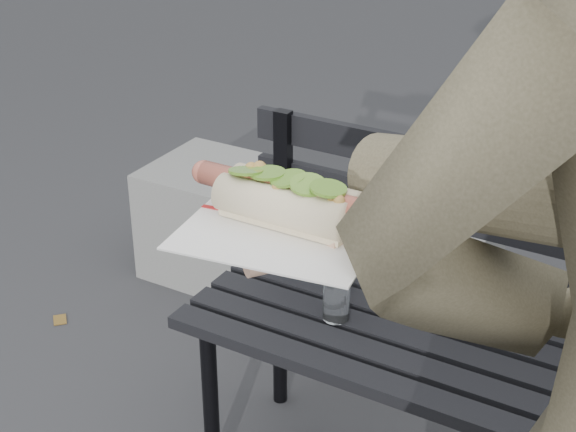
# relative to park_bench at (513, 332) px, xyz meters

# --- Properties ---
(park_bench) EXTENTS (1.50, 0.44, 0.88)m
(park_bench) POSITION_rel_park_bench_xyz_m (0.00, 0.00, 0.00)
(park_bench) COLOR black
(park_bench) RESTS_ON ground
(concrete_block) EXTENTS (1.20, 0.40, 0.40)m
(concrete_block) POSITION_rel_park_bench_xyz_m (-0.85, 0.63, -0.32)
(concrete_block) COLOR slate
(concrete_block) RESTS_ON ground
(held_hotdog) EXTENTS (0.63, 0.30, 0.20)m
(held_hotdog) POSITION_rel_park_bench_xyz_m (0.18, -0.91, 0.75)
(held_hotdog) COLOR #47432F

